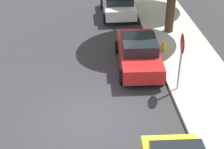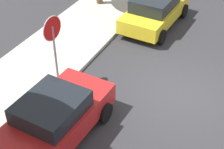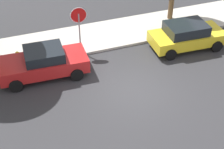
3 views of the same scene
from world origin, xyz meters
name	(u,v)px [view 1 (image 1 of 3)]	position (x,y,z in m)	size (l,w,h in m)	color
ground_plane	(87,119)	(0.00, 0.00, 0.00)	(60.00, 60.00, 0.00)	#2D2D30
sidewalk_curb	(218,109)	(0.00, 5.25, 0.07)	(32.00, 3.18, 0.14)	#B2ADA3
stop_sign	(181,53)	(-1.47, 3.98, 1.90)	(0.85, 0.11, 2.73)	gray
parked_car_red	(139,53)	(-3.73, 2.66, 0.75)	(4.40, 2.21, 1.50)	red
parked_car_white	(118,4)	(-10.21, 2.47, 0.77)	(3.83, 2.14, 1.53)	white
fire_hydrant	(164,48)	(-4.82, 4.16, 0.36)	(0.30, 0.22, 0.72)	gold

